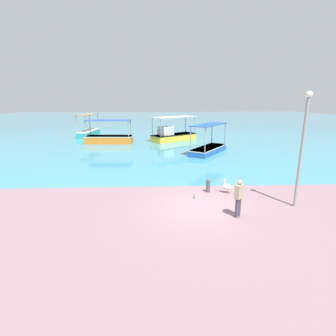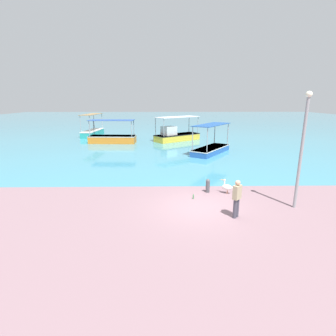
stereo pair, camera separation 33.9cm
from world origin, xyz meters
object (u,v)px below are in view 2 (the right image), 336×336
Objects in this scene: lamp_post at (302,145)px; fisherman_standing at (237,198)px; pelican at (227,187)px; mooring_bollard at (208,185)px; glass_bottle at (193,197)px; fishing_boat_near_left at (93,132)px; fishing_boat_outer at (176,135)px; fishing_boat_center at (211,148)px; fishing_boat_near_right at (113,138)px.

fisherman_standing is (-3.09, -1.04, -2.11)m from lamp_post.
fisherman_standing is at bearing -95.96° from pelican.
mooring_bollard is 2.85× the size of glass_bottle.
fishing_boat_near_left reaches higher than fishing_boat_outer.
fishing_boat_center is 8.18m from fishing_boat_outer.
glass_bottle is at bearing -158.08° from pelican.
fishing_boat_outer is at bearing 10.87° from fishing_boat_near_right.
mooring_bollard is (-3.79, 2.13, -2.61)m from lamp_post.
glass_bottle is at bearing -67.30° from fishing_boat_near_right.
lamp_post is 5.07m from mooring_bollard.
fishing_boat_center is at bearing 75.85° from glass_bottle.
fisherman_standing is at bearing -95.54° from fishing_boat_center.
fishing_boat_near_left is 0.97× the size of fishing_boat_outer.
glass_bottle is at bearing -89.94° from fishing_boat_outer.
pelican is (9.37, -17.08, -0.20)m from fishing_boat_near_right.
fishing_boat_near_left reaches higher than fisherman_standing.
fisherman_standing is at bearing -85.70° from fishing_boat_outer.
lamp_post is 3.88m from fisherman_standing.
fishing_boat_near_right is 3.22× the size of fisherman_standing.
fishing_boat_outer is 7.33× the size of pelican.
glass_bottle is at bearing 166.20° from lamp_post.
lamp_post is at bearing -13.80° from glass_bottle.
fishing_boat_center is at bearing 84.58° from pelican.
fisherman_standing reaches higher than glass_bottle.
fishing_boat_outer is at bearing 90.06° from glass_bottle.
mooring_bollard is at bearing -63.64° from fishing_boat_near_right.
fishing_boat_near_left is 7.12× the size of pelican.
lamp_post is (12.15, -19.00, 2.44)m from fishing_boat_near_right.
lamp_post is at bearing 18.58° from fisherman_standing.
pelican is at bearing -95.42° from fishing_boat_center.
pelican is (-1.03, -10.89, -0.12)m from fishing_boat_center.
fishing_boat_near_left is at bearing 115.43° from glass_bottle.
fishing_boat_center is 12.03m from glass_bottle.
fishing_boat_outer reaches higher than pelican.
fishing_boat_near_right is 7.06× the size of mooring_bollard.
pelican is 3.02m from fisherman_standing.
fishing_boat_near_right is at bearing 118.75° from pelican.
fishing_boat_near_left reaches higher than pelican.
fishing_boat_near_left is at bearing 119.86° from pelican.
lamp_post is 5.64m from glass_bottle.
lamp_post reaches higher than fishing_boat_near_right.
pelican is 0.15× the size of lamp_post.
fisherman_standing reaches higher than pelican.
fisherman_standing is (1.62, -21.47, 0.21)m from fishing_boat_outer.
pelican is 1.03m from mooring_bollard.
pelican is (13.23, -23.05, -0.21)m from fishing_boat_near_left.
fishing_boat_near_right is 0.95× the size of fishing_boat_near_left.
fishing_boat_near_left is 12.18m from fishing_boat_outer.
lamp_post reaches higher than fishing_boat_outer.
fishing_boat_near_right is at bearing 149.24° from fishing_boat_center.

